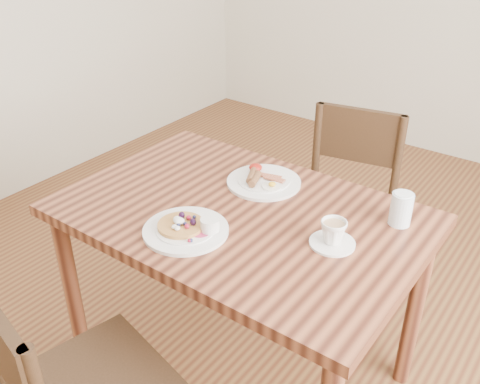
{
  "coord_description": "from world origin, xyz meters",
  "views": [
    {
      "loc": [
        0.9,
        -1.23,
        1.69
      ],
      "look_at": [
        0.0,
        0.0,
        0.82
      ],
      "focal_mm": 40.0,
      "sensor_mm": 36.0,
      "label": 1
    }
  ],
  "objects_px": {
    "pancake_plate": "(187,228)",
    "teacup_saucer": "(333,234)",
    "water_glass": "(401,209)",
    "dining_table": "(240,235)",
    "chair_far": "(344,203)",
    "breakfast_plate": "(263,181)"
  },
  "relations": [
    {
      "from": "dining_table",
      "to": "teacup_saucer",
      "type": "distance_m",
      "value": 0.37
    },
    {
      "from": "pancake_plate",
      "to": "water_glass",
      "type": "distance_m",
      "value": 0.68
    },
    {
      "from": "pancake_plate",
      "to": "teacup_saucer",
      "type": "bearing_deg",
      "value": 27.89
    },
    {
      "from": "dining_table",
      "to": "breakfast_plate",
      "type": "xyz_separation_m",
      "value": [
        -0.04,
        0.2,
        0.11
      ]
    },
    {
      "from": "chair_far",
      "to": "water_glass",
      "type": "relative_size",
      "value": 8.09
    },
    {
      "from": "pancake_plate",
      "to": "water_glass",
      "type": "xyz_separation_m",
      "value": [
        0.52,
        0.44,
        0.04
      ]
    },
    {
      "from": "chair_far",
      "to": "breakfast_plate",
      "type": "relative_size",
      "value": 3.26
    },
    {
      "from": "pancake_plate",
      "to": "teacup_saucer",
      "type": "distance_m",
      "value": 0.45
    },
    {
      "from": "pancake_plate",
      "to": "breakfast_plate",
      "type": "xyz_separation_m",
      "value": [
        0.01,
        0.4,
        -0.0
      ]
    },
    {
      "from": "dining_table",
      "to": "teacup_saucer",
      "type": "relative_size",
      "value": 8.57
    },
    {
      "from": "breakfast_plate",
      "to": "teacup_saucer",
      "type": "distance_m",
      "value": 0.43
    },
    {
      "from": "chair_far",
      "to": "water_glass",
      "type": "xyz_separation_m",
      "value": [
        0.38,
        -0.42,
        0.31
      ]
    },
    {
      "from": "breakfast_plate",
      "to": "pancake_plate",
      "type": "bearing_deg",
      "value": -91.57
    },
    {
      "from": "chair_far",
      "to": "teacup_saucer",
      "type": "xyz_separation_m",
      "value": [
        0.26,
        -0.65,
        0.29
      ]
    },
    {
      "from": "teacup_saucer",
      "to": "water_glass",
      "type": "xyz_separation_m",
      "value": [
        0.12,
        0.23,
        0.02
      ]
    },
    {
      "from": "dining_table",
      "to": "breakfast_plate",
      "type": "height_order",
      "value": "breakfast_plate"
    },
    {
      "from": "dining_table",
      "to": "chair_far",
      "type": "xyz_separation_m",
      "value": [
        0.08,
        0.66,
        -0.16
      ]
    },
    {
      "from": "dining_table",
      "to": "teacup_saucer",
      "type": "bearing_deg",
      "value": 1.18
    },
    {
      "from": "dining_table",
      "to": "water_glass",
      "type": "xyz_separation_m",
      "value": [
        0.46,
        0.24,
        0.15
      ]
    },
    {
      "from": "dining_table",
      "to": "breakfast_plate",
      "type": "bearing_deg",
      "value": 102.51
    },
    {
      "from": "chair_far",
      "to": "breakfast_plate",
      "type": "distance_m",
      "value": 0.54
    },
    {
      "from": "water_glass",
      "to": "breakfast_plate",
      "type": "bearing_deg",
      "value": -175.88
    }
  ]
}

